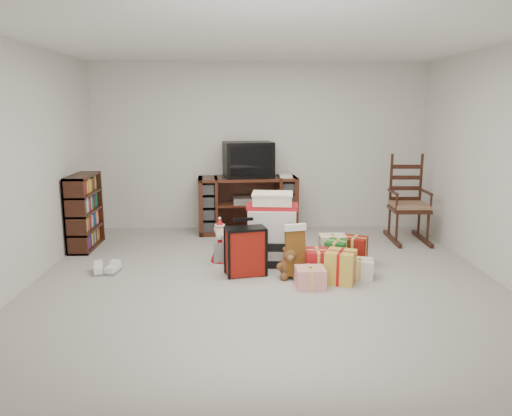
{
  "coord_description": "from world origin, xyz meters",
  "views": [
    {
      "loc": [
        -0.23,
        -5.08,
        1.85
      ],
      "look_at": [
        -0.09,
        0.6,
        0.69
      ],
      "focal_mm": 35.0,
      "sensor_mm": 36.0,
      "label": 1
    }
  ],
  "objects": [
    {
      "name": "red_suitcase",
      "position": [
        -0.21,
        0.24,
        0.28
      ],
      "size": [
        0.46,
        0.31,
        0.64
      ],
      "rotation": [
        0.0,
        0.0,
        0.23
      ],
      "color": "maroon",
      "rests_on": "floor"
    },
    {
      "name": "teddy_bear",
      "position": [
        0.27,
        0.15,
        0.15
      ],
      "size": [
        0.23,
        0.2,
        0.34
      ],
      "color": "brown",
      "rests_on": "floor"
    },
    {
      "name": "santa_figurine",
      "position": [
        0.22,
        1.07,
        0.24
      ],
      "size": [
        0.3,
        0.29,
        0.62
      ],
      "color": "#A81217",
      "rests_on": "floor"
    },
    {
      "name": "gift_cluster",
      "position": [
        0.79,
        0.25,
        0.13
      ],
      "size": [
        0.78,
        1.14,
        0.27
      ],
      "color": "#B0141A",
      "rests_on": "floor"
    },
    {
      "name": "stocking",
      "position": [
        0.33,
        0.13,
        0.31
      ],
      "size": [
        0.31,
        0.19,
        0.61
      ],
      "primitive_type": null,
      "rotation": [
        0.0,
        0.0,
        0.24
      ],
      "color": "#0B660E",
      "rests_on": "floor"
    },
    {
      "name": "room",
      "position": [
        0.0,
        0.0,
        1.25
      ],
      "size": [
        5.01,
        5.01,
        2.51
      ],
      "color": "#A39E95",
      "rests_on": "ground"
    },
    {
      "name": "tv_stand",
      "position": [
        -0.17,
        2.21,
        0.42
      ],
      "size": [
        1.49,
        0.62,
        0.83
      ],
      "rotation": [
        0.0,
        0.0,
        0.07
      ],
      "color": "#4C2015",
      "rests_on": "floor"
    },
    {
      "name": "bookshelf",
      "position": [
        -2.34,
        1.42,
        0.47
      ],
      "size": [
        0.27,
        0.8,
        0.98
      ],
      "color": "#391C0F",
      "rests_on": "floor"
    },
    {
      "name": "sneaker_pair",
      "position": [
        -1.8,
        0.35,
        0.05
      ],
      "size": [
        0.32,
        0.27,
        0.09
      ],
      "rotation": [
        0.0,
        0.0,
        0.11
      ],
      "color": "white",
      "rests_on": "floor"
    },
    {
      "name": "crt_television",
      "position": [
        -0.16,
        2.24,
        1.09
      ],
      "size": [
        0.78,
        0.62,
        0.52
      ],
      "rotation": [
        0.0,
        0.0,
        0.17
      ],
      "color": "black",
      "rests_on": "tv_stand"
    },
    {
      "name": "rocking_chair",
      "position": [
        2.07,
        1.71,
        0.43
      ],
      "size": [
        0.52,
        0.84,
        1.25
      ],
      "rotation": [
        0.0,
        0.0,
        -0.03
      ],
      "color": "#391C0F",
      "rests_on": "floor"
    },
    {
      "name": "mrs_claus_figurine",
      "position": [
        -0.51,
        0.64,
        0.22
      ],
      "size": [
        0.27,
        0.26,
        0.56
      ],
      "color": "#A81217",
      "rests_on": "floor"
    },
    {
      "name": "gift_pile",
      "position": [
        0.11,
        0.69,
        0.37
      ],
      "size": [
        0.7,
        0.54,
        0.84
      ],
      "rotation": [
        0.0,
        0.0,
        -0.09
      ],
      "color": "black",
      "rests_on": "floor"
    }
  ]
}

